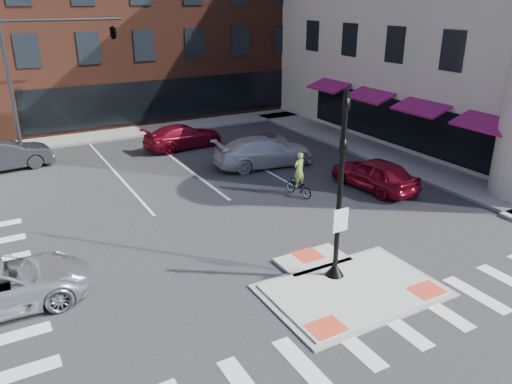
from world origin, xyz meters
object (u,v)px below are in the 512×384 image
bg_car_red (183,136)px  cyclist (299,181)px  red_sedan (375,174)px  white_pickup (264,152)px  bg_car_dark (2,155)px  bg_car_silver (267,143)px

bg_car_red → cyclist: (1.69, -9.91, -0.01)m
red_sedan → bg_car_red: (-5.30, 10.91, -0.05)m
bg_car_red → cyclist: cyclist is taller
white_pickup → cyclist: size_ratio=2.64×
bg_car_dark → red_sedan: bearing=-133.5°
white_pickup → bg_car_silver: size_ratio=1.36×
bg_car_dark → bg_car_red: size_ratio=1.02×
red_sedan → bg_car_red: bearing=-69.9°
white_pickup → cyclist: (-0.82, -4.56, -0.10)m
red_sedan → bg_car_silver: size_ratio=1.12×
white_pickup → bg_car_red: bearing=31.0°
red_sedan → cyclist: (-3.61, 1.00, -0.07)m
white_pickup → bg_car_silver: white_pickup is taller
red_sedan → cyclist: bearing=-21.3°
red_sedan → white_pickup: size_ratio=0.82×
red_sedan → white_pickup: 6.23m
red_sedan → bg_car_dark: size_ratio=0.90×
bg_car_dark → bg_car_silver: size_ratio=1.24×
red_sedan → bg_car_silver: 7.40m
bg_car_silver → bg_car_dark: bearing=-23.0°
bg_car_red → cyclist: 10.06m
bg_car_dark → bg_car_silver: 14.18m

